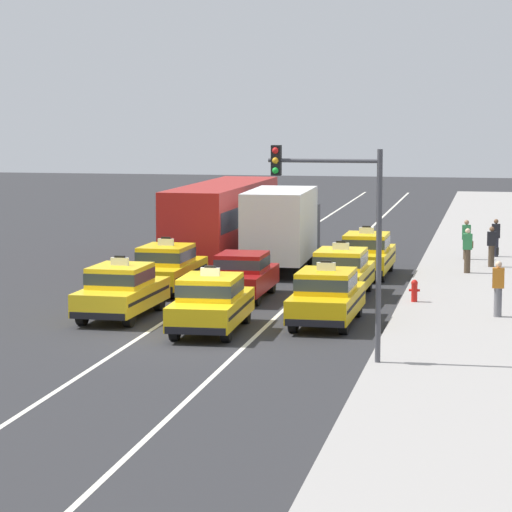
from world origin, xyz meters
TOP-DOWN VIEW (x-y plane):
  - ground_plane at (0.00, 0.00)m, footprint 160.00×160.00m
  - lane_stripe_left_center at (-1.60, 20.00)m, footprint 0.14×80.00m
  - lane_stripe_center_right at (1.60, 20.00)m, footprint 0.14×80.00m
  - sidewalk_curb at (7.20, 15.00)m, footprint 4.00×90.00m
  - taxi_left_nearest at (-3.08, 3.28)m, footprint 1.93×4.60m
  - taxi_left_second at (-3.11, 8.80)m, footprint 1.92×4.60m
  - bus_left_third at (-3.21, 18.26)m, footprint 2.76×11.25m
  - taxi_center_nearest at (0.20, 1.47)m, footprint 1.94×4.61m
  - sedan_center_second at (-0.16, 7.74)m, footprint 1.77×4.31m
  - box_truck_center_third at (-0.07, 15.10)m, footprint 2.41×7.00m
  - taxi_right_nearest at (3.33, 3.31)m, footprint 1.88×4.58m
  - taxi_right_second at (3.08, 8.70)m, footprint 1.88×4.59m
  - taxi_right_third at (3.37, 14.19)m, footprint 1.86×4.58m
  - pedestrian_near_crosswalk at (7.18, 14.78)m, footprint 0.36×0.24m
  - pedestrian_mid_block at (8.08, 16.81)m, footprint 0.47×0.24m
  - pedestrian_by_storefront at (8.21, 20.23)m, footprint 0.36×0.24m
  - pedestrian_trailing at (8.38, 4.86)m, footprint 0.36×0.24m
  - pedestrian_far_corner at (7.02, 19.05)m, footprint 0.47×0.24m
  - fire_hydrant at (5.68, 7.30)m, footprint 0.36×0.22m
  - traffic_light_pole at (4.49, -2.63)m, footprint 2.87×0.33m

SIDE VIEW (x-z plane):
  - ground_plane at x=0.00m, z-range 0.00..0.00m
  - lane_stripe_left_center at x=-1.60m, z-range 0.00..0.01m
  - lane_stripe_center_right at x=1.60m, z-range 0.00..0.01m
  - sidewalk_curb at x=7.20m, z-range 0.00..0.15m
  - fire_hydrant at x=5.68m, z-range 0.18..0.91m
  - sedan_center_second at x=-0.16m, z-range 0.06..1.64m
  - taxi_left_nearest at x=-3.08m, z-range -0.10..1.86m
  - taxi_left_second at x=-3.11m, z-range -0.10..1.86m
  - taxi_center_nearest at x=0.20m, z-range -0.10..1.86m
  - taxi_right_nearest at x=3.33m, z-range -0.10..1.86m
  - taxi_right_second at x=3.08m, z-range -0.10..1.86m
  - taxi_right_third at x=3.37m, z-range -0.10..1.86m
  - pedestrian_mid_block at x=8.08m, z-range 0.15..1.76m
  - pedestrian_by_storefront at x=8.21m, z-range 0.16..1.76m
  - pedestrian_far_corner at x=7.02m, z-range 0.15..1.80m
  - pedestrian_trailing at x=8.38m, z-range 0.16..1.88m
  - pedestrian_near_crosswalk at x=7.18m, z-range 0.16..1.88m
  - box_truck_center_third at x=-0.07m, z-range 0.14..3.41m
  - bus_left_third at x=-3.21m, z-range 0.21..3.43m
  - traffic_light_pole at x=4.49m, z-range 1.03..6.61m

